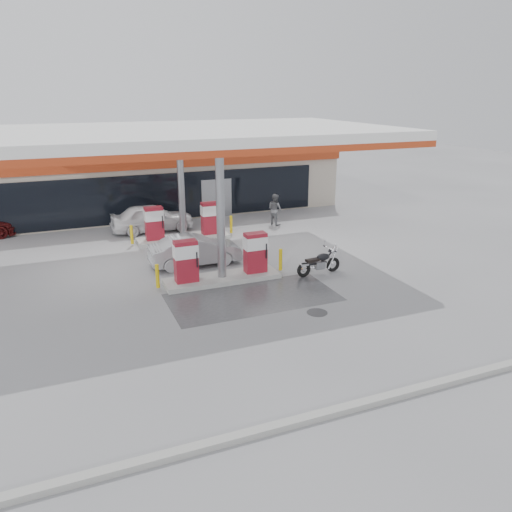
{
  "coord_description": "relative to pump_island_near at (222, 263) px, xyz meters",
  "views": [
    {
      "loc": [
        -5.62,
        -15.28,
        7.06
      ],
      "look_at": [
        1.01,
        0.97,
        1.2
      ],
      "focal_mm": 35.0,
      "sensor_mm": 36.0,
      "label": 1
    }
  ],
  "objects": [
    {
      "name": "ground",
      "position": [
        0.0,
        -2.0,
        -0.71
      ],
      "size": [
        90.0,
        90.0,
        0.0
      ],
      "primitive_type": "plane",
      "color": "gray",
      "rests_on": "ground"
    },
    {
      "name": "wet_patch",
      "position": [
        0.5,
        -2.0,
        -0.71
      ],
      "size": [
        6.0,
        3.0,
        0.0
      ],
      "primitive_type": "cube",
      "color": "#4C4C4F",
      "rests_on": "ground"
    },
    {
      "name": "drain_cover",
      "position": [
        2.0,
        -4.0,
        -0.71
      ],
      "size": [
        0.7,
        0.7,
        0.01
      ],
      "primitive_type": "cylinder",
      "color": "#38383A",
      "rests_on": "ground"
    },
    {
      "name": "kerb",
      "position": [
        0.0,
        -9.0,
        -0.64
      ],
      "size": [
        28.0,
        0.25,
        0.15
      ],
      "primitive_type": "cube",
      "color": "gray",
      "rests_on": "ground"
    },
    {
      "name": "store_building",
      "position": [
        0.01,
        13.94,
        1.3
      ],
      "size": [
        22.0,
        8.22,
        4.0
      ],
      "color": "#BAAD9C",
      "rests_on": "ground"
    },
    {
      "name": "canopy",
      "position": [
        0.0,
        3.0,
        4.56
      ],
      "size": [
        16.0,
        10.02,
        5.51
      ],
      "color": "silver",
      "rests_on": "ground"
    },
    {
      "name": "pump_island_near",
      "position": [
        0.0,
        0.0,
        0.0
      ],
      "size": [
        5.14,
        1.3,
        1.78
      ],
      "color": "#9E9E99",
      "rests_on": "ground"
    },
    {
      "name": "pump_island_far",
      "position": [
        0.0,
        6.0,
        0.0
      ],
      "size": [
        5.14,
        1.3,
        1.78
      ],
      "color": "#9E9E99",
      "rests_on": "ground"
    },
    {
      "name": "parked_motorcycle",
      "position": [
        3.85,
        -0.79,
        -0.25
      ],
      "size": [
        2.0,
        0.77,
        1.03
      ],
      "rotation": [
        0.0,
        0.0,
        0.07
      ],
      "color": "black",
      "rests_on": "ground"
    },
    {
      "name": "sedan_white",
      "position": [
        -1.09,
        8.2,
        0.01
      ],
      "size": [
        4.27,
        1.78,
        1.45
      ],
      "primitive_type": "imported",
      "rotation": [
        0.0,
        0.0,
        1.59
      ],
      "color": "silver",
      "rests_on": "ground"
    },
    {
      "name": "attendant",
      "position": [
        5.4,
        7.0,
        0.15
      ],
      "size": [
        0.89,
        1.0,
        1.71
      ],
      "primitive_type": "imported",
      "rotation": [
        0.0,
        0.0,
        1.91
      ],
      "color": "slate",
      "rests_on": "ground"
    },
    {
      "name": "hatchback_silver",
      "position": [
        -0.44,
        2.2,
        -0.07
      ],
      "size": [
        3.88,
        1.37,
        1.27
      ],
      "primitive_type": "imported",
      "rotation": [
        0.0,
        0.0,
        1.56
      ],
      "color": "#989BA0",
      "rests_on": "ground"
    },
    {
      "name": "parked_car_right",
      "position": [
        4.5,
        12.0,
        -0.13
      ],
      "size": [
        4.53,
        2.95,
        1.16
      ],
      "primitive_type": "imported",
      "rotation": [
        0.0,
        0.0,
        1.31
      ],
      "color": "#5B1320",
      "rests_on": "ground"
    }
  ]
}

